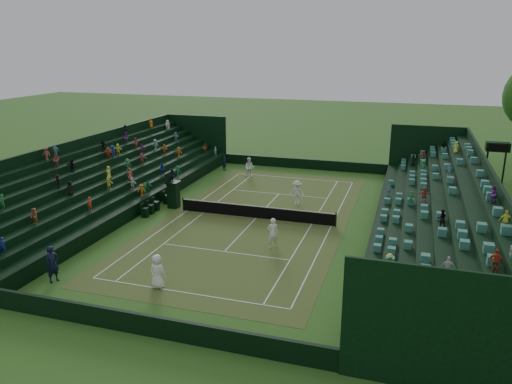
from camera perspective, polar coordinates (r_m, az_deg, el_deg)
The scene contains 18 objects.
ground at distance 36.26m, azimuth 0.00°, elevation -3.03°, with size 160.00×160.00×0.00m, color #366B21.
court_surface at distance 36.25m, azimuth 0.00°, elevation -3.02°, with size 12.97×26.77×0.01m, color #356722.
perimeter_wall_north at distance 50.89m, azimuth 5.40°, elevation 3.24°, with size 17.17×0.20×1.00m, color black.
perimeter_wall_south at distance 22.80m, azimuth -12.52°, elevation -14.60°, with size 17.17×0.20×1.00m, color black.
perimeter_wall_east at distance 34.64m, azimuth 13.53°, elevation -3.58°, with size 0.20×31.77×1.00m, color black.
perimeter_wall_west at distance 39.36m, azimuth -11.86°, elevation -1.03°, with size 0.20×31.77×1.00m, color black.
north_grandstand at distance 34.34m, azimuth 20.61°, elevation -2.54°, with size 6.60×32.00×4.90m.
south_grandstand at distance 41.23m, azimuth -17.03°, elevation 0.91°, with size 6.60×32.00×4.90m.
tennis_net at distance 36.08m, azimuth 0.00°, elevation -2.24°, with size 11.67×0.10×1.06m.
scoreboard_tower at distance 49.96m, azimuth 25.88°, elevation 4.49°, with size 2.00×1.00×3.70m.
umpire_chair at distance 38.81m, azimuth -9.45°, elevation 0.11°, with size 0.98×0.98×3.08m.
courtside_chairs at distance 39.37m, azimuth -10.79°, elevation -1.15°, with size 0.47×5.44×1.01m.
player_near_west at distance 26.45m, azimuth -11.21°, elevation -8.90°, with size 0.90×0.59×1.84m, color white.
player_near_east at distance 30.86m, azimuth 1.91°, elevation -4.69°, with size 0.71×0.46×1.94m, color white.
player_far_west at distance 47.20m, azimuth -0.75°, elevation 2.82°, with size 0.93×0.72×1.90m, color white.
player_far_east at distance 39.20m, azimuth 4.71°, elevation -0.07°, with size 1.26×0.73×1.96m, color white.
line_judge_north at distance 50.00m, azimuth -3.62°, elevation 3.44°, with size 0.62×0.40×1.69m, color black.
line_judge_south at distance 28.67m, azimuth -22.23°, elevation -7.64°, with size 0.73×0.48×2.00m, color black.
Camera 1 is at (10.29, -32.58, 12.14)m, focal length 35.00 mm.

